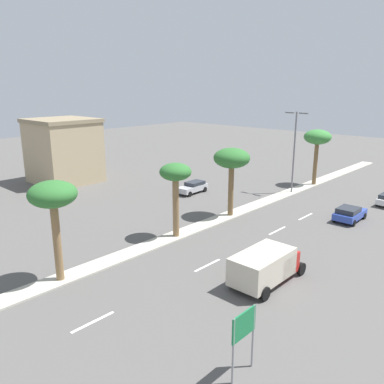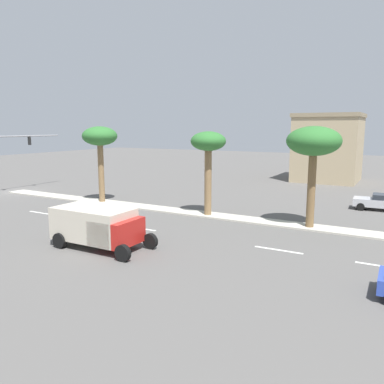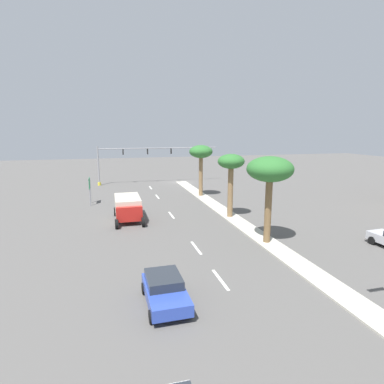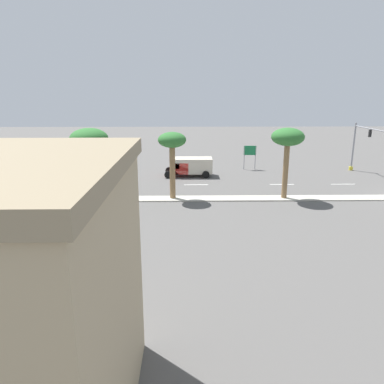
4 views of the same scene
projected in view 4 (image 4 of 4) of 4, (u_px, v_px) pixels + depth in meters
name	position (u px, v px, depth m)	size (l,w,h in m)	color
ground_plane	(133.00, 199.00, 36.38)	(160.00, 160.00, 0.00)	#565451
median_curb	(53.00, 199.00, 36.24)	(1.80, 70.60, 0.12)	#B7B2A3
lane_stripe_front	(343.00, 184.00, 42.41)	(0.20, 2.80, 0.01)	silver
lane_stripe_leading	(282.00, 184.00, 42.30)	(0.20, 2.80, 0.01)	silver
lane_stripe_far	(196.00, 185.00, 42.15)	(0.20, 2.80, 0.01)	silver
lane_stripe_rear	(110.00, 185.00, 42.00)	(0.20, 2.80, 0.01)	silver
lane_stripe_center	(62.00, 185.00, 41.91)	(0.20, 2.80, 0.01)	silver
traffic_signal_gantry	(377.00, 144.00, 43.05)	(20.51, 0.53, 6.41)	gray
directional_road_sign	(250.00, 152.00, 49.98)	(0.10, 1.69, 3.26)	gray
palm_tree_trailing	(288.00, 140.00, 35.11)	(3.15, 3.15, 6.90)	olive
palm_tree_center	(172.00, 144.00, 35.14)	(2.72, 2.72, 6.50)	olive
palm_tree_right	(89.00, 141.00, 34.88)	(3.62, 3.62, 6.89)	brown
sedan_blue_trailing	(57.00, 172.00, 45.28)	(2.15, 4.05, 1.43)	#2D47AD
sedan_silver_mid	(10.00, 223.00, 27.55)	(2.07, 4.31, 1.39)	#B2B2B7
box_truck	(190.00, 166.00, 46.23)	(2.74, 5.93, 2.31)	#B21E19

